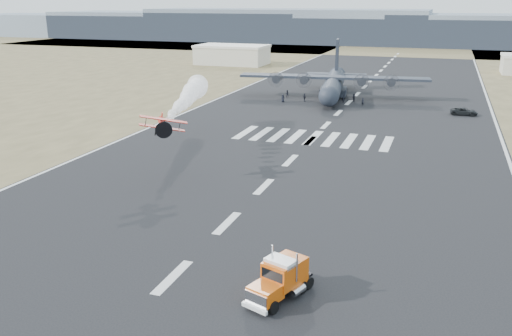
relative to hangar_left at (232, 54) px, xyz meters
The scene contains 21 objects.
ground 154.08m from the hangar_left, 70.27° to the right, with size 500.00×500.00×0.00m, color black.
scrub_far 99.70m from the hangar_left, 58.54° to the left, with size 500.00×80.00×0.00m, color brown.
runway_markings 99.70m from the hangar_left, 58.54° to the right, with size 60.00×260.00×0.01m, color silver, non-canonical shape.
ridge_seg_a 183.53m from the hangar_left, 141.19° to the left, with size 150.00×50.00×13.00m, color slate.
ridge_seg_b 139.02m from the hangar_left, 124.15° to the left, with size 150.00×50.00×15.00m, color slate.
ridge_seg_c 115.84m from the hangar_left, 96.45° to the left, with size 150.00×50.00×17.00m, color slate.
ridge_seg_d 126.25m from the hangar_left, 65.67° to the left, with size 150.00×50.00×13.00m, color slate.
hangar_left is the anchor object (origin of this frame).
semi_truck 157.39m from the hangar_left, 67.07° to the right, with size 4.27×7.27×3.21m.
aerobatic_biplane 128.13m from the hangar_left, 72.32° to the right, with size 5.84×5.52×2.82m.
smoke_trail 103.84m from the hangar_left, 72.00° to the right, with size 9.89×28.55×3.72m.
transport_aircraft 72.02m from the hangar_left, 49.13° to the right, with size 43.39×35.60×12.52m.
support_vehicle 101.41m from the hangar_left, 41.47° to the right, with size 2.39×5.19×1.44m, color black.
crew_a 79.73m from the hangar_left, 50.37° to the right, with size 0.61×0.50×1.66m, color black.
crew_b 77.44m from the hangar_left, 51.47° to the right, with size 0.84×0.52×1.73m, color black.
crew_c 74.87m from the hangar_left, 52.29° to the right, with size 1.09×0.51×1.69m, color black.
crew_d 75.83m from the hangar_left, 56.04° to the right, with size 1.07×0.55×1.82m, color black.
crew_e 75.53m from the hangar_left, 59.81° to the right, with size 0.84×0.51×1.71m, color black.
crew_f 79.53m from the hangar_left, 48.33° to the right, with size 1.61×0.52×1.74m, color black.
crew_g 84.50m from the hangar_left, 48.95° to the right, with size 0.60×0.49×1.64m, color black.
crew_h 69.46m from the hangar_left, 57.75° to the right, with size 0.81×0.50×1.67m, color black.
Camera 1 is at (19.68, -35.56, 21.96)m, focal length 38.00 mm.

